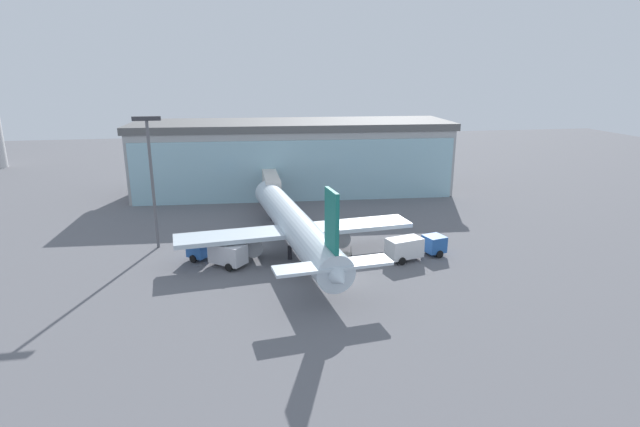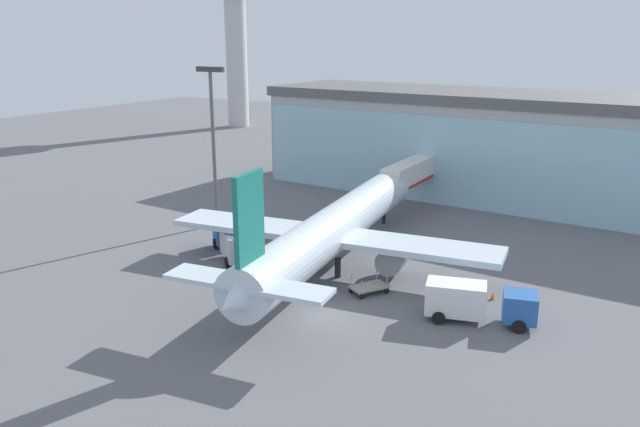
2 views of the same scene
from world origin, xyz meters
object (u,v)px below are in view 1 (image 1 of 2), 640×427
at_px(airplane, 295,226).
at_px(fuel_truck, 414,247).
at_px(safety_cone_wingtip, 402,244).
at_px(apron_light_mast, 151,170).
at_px(jet_bridge, 271,182).
at_px(baggage_cart, 342,257).
at_px(safety_cone_nose, 307,272).
at_px(catering_truck, 218,252).

bearing_deg(airplane, fuel_truck, -114.79).
bearing_deg(safety_cone_wingtip, apron_light_mast, 170.84).
bearing_deg(jet_bridge, baggage_cart, -165.37).
xyz_separation_m(airplane, safety_cone_wingtip, (13.42, -0.05, -3.11)).
height_order(jet_bridge, apron_light_mast, apron_light_mast).
bearing_deg(safety_cone_nose, fuel_truck, 11.44).
relative_size(airplane, catering_truck, 5.14).
relative_size(apron_light_mast, baggage_cart, 4.95).
xyz_separation_m(catering_truck, safety_cone_nose, (9.34, -4.75, -1.19)).
height_order(airplane, safety_cone_nose, airplane).
relative_size(apron_light_mast, airplane, 0.44).
height_order(apron_light_mast, fuel_truck, apron_light_mast).
distance_m(airplane, fuel_truck, 14.15).
xyz_separation_m(fuel_truck, safety_cone_wingtip, (0.08, 4.27, -1.19)).
xyz_separation_m(airplane, fuel_truck, (13.33, -4.32, -1.92)).
distance_m(baggage_cart, safety_cone_nose, 5.66).
distance_m(apron_light_mast, fuel_truck, 32.16).
relative_size(jet_bridge, baggage_cart, 4.10).
relative_size(catering_truck, baggage_cart, 2.18).
height_order(catering_truck, safety_cone_wingtip, catering_truck).
bearing_deg(fuel_truck, airplane, 147.14).
xyz_separation_m(jet_bridge, fuel_truck, (14.56, -24.99, -2.78)).
xyz_separation_m(jet_bridge, safety_cone_nose, (1.65, -27.60, -3.97)).
bearing_deg(airplane, safety_cone_nose, 176.69).
distance_m(catering_truck, safety_cone_nose, 10.55).
xyz_separation_m(apron_light_mast, safety_cone_wingtip, (29.83, -4.81, -9.38)).
bearing_deg(safety_cone_nose, baggage_cart, 36.55).
xyz_separation_m(apron_light_mast, fuel_truck, (29.75, -9.08, -8.19)).
xyz_separation_m(jet_bridge, apron_light_mast, (-15.19, -15.91, 5.41)).
distance_m(safety_cone_nose, safety_cone_wingtip, 14.70).
relative_size(airplane, safety_cone_nose, 65.56).
height_order(airplane, baggage_cart, airplane).
distance_m(jet_bridge, airplane, 20.73).
height_order(catering_truck, safety_cone_nose, catering_truck).
bearing_deg(safety_cone_nose, catering_truck, 153.03).
height_order(apron_light_mast, safety_cone_nose, apron_light_mast).
height_order(apron_light_mast, airplane, apron_light_mast).
distance_m(catering_truck, safety_cone_wingtip, 22.46).
height_order(airplane, catering_truck, airplane).
bearing_deg(apron_light_mast, catering_truck, -42.77).
relative_size(fuel_truck, baggage_cart, 2.36).
xyz_separation_m(baggage_cart, safety_cone_nose, (-4.54, -3.37, -0.23)).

